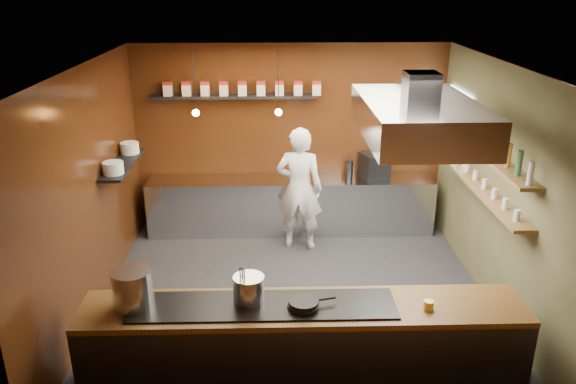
{
  "coord_description": "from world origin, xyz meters",
  "views": [
    {
      "loc": [
        -0.29,
        -6.34,
        3.93
      ],
      "look_at": [
        -0.1,
        0.4,
        1.35
      ],
      "focal_mm": 35.0,
      "sensor_mm": 36.0,
      "label": 1
    }
  ],
  "objects_px": {
    "stockpot_small": "(249,290)",
    "espresso_machine": "(374,165)",
    "extractor_hood": "(419,118)",
    "chef": "(299,189)",
    "stockpot_large": "(133,288)"
  },
  "relations": [
    {
      "from": "stockpot_large",
      "to": "chef",
      "type": "bearing_deg",
      "value": 60.56
    },
    {
      "from": "stockpot_large",
      "to": "stockpot_small",
      "type": "height_order",
      "value": "stockpot_large"
    },
    {
      "from": "extractor_hood",
      "to": "chef",
      "type": "distance_m",
      "value": 2.76
    },
    {
      "from": "espresso_machine",
      "to": "chef",
      "type": "bearing_deg",
      "value": -168.58
    },
    {
      "from": "extractor_hood",
      "to": "espresso_machine",
      "type": "height_order",
      "value": "extractor_hood"
    },
    {
      "from": "stockpot_small",
      "to": "espresso_machine",
      "type": "height_order",
      "value": "espresso_machine"
    },
    {
      "from": "stockpot_large",
      "to": "chef",
      "type": "relative_size",
      "value": 0.2
    },
    {
      "from": "extractor_hood",
      "to": "chef",
      "type": "relative_size",
      "value": 1.05
    },
    {
      "from": "extractor_hood",
      "to": "stockpot_large",
      "type": "xyz_separation_m",
      "value": [
        -2.96,
        -1.17,
        -1.38
      ]
    },
    {
      "from": "extractor_hood",
      "to": "stockpot_large",
      "type": "bearing_deg",
      "value": -158.38
    },
    {
      "from": "stockpot_small",
      "to": "chef",
      "type": "xyz_separation_m",
      "value": [
        0.64,
        3.11,
        -0.13
      ]
    },
    {
      "from": "stockpot_small",
      "to": "espresso_machine",
      "type": "distance_m",
      "value": 4.23
    },
    {
      "from": "stockpot_small",
      "to": "chef",
      "type": "relative_size",
      "value": 0.16
    },
    {
      "from": "extractor_hood",
      "to": "stockpot_small",
      "type": "bearing_deg",
      "value": -147.8
    },
    {
      "from": "extractor_hood",
      "to": "espresso_machine",
      "type": "xyz_separation_m",
      "value": [
        0.05,
        2.63,
        -1.41
      ]
    }
  ]
}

